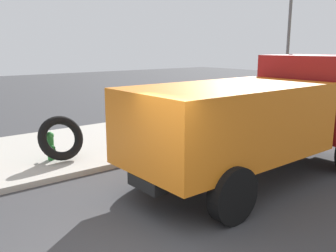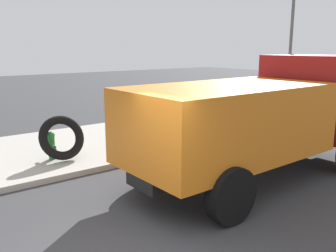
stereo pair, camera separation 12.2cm
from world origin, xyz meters
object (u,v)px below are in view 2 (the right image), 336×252
fire_hydrant (52,144)px  dump_truck_orange (264,114)px  street_light_pole (290,49)px  loose_tire (62,138)px

fire_hydrant → dump_truck_orange: (3.82, -4.18, 1.04)m
dump_truck_orange → street_light_pole: bearing=29.6°
fire_hydrant → loose_tire: bearing=-39.0°
fire_hydrant → loose_tire: (0.23, -0.19, 0.20)m
loose_tire → dump_truck_orange: 5.44m
dump_truck_orange → street_light_pole: (5.68, 3.22, 1.52)m
dump_truck_orange → street_light_pole: street_light_pole is taller
loose_tire → street_light_pole: 9.60m
fire_hydrant → loose_tire: 0.36m
fire_hydrant → street_light_pole: size_ratio=0.13×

